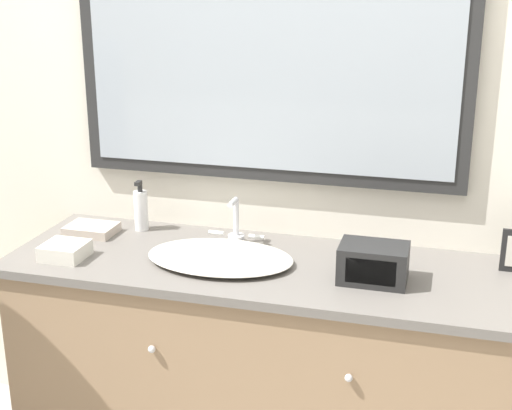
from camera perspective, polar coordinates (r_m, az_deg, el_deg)
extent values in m
cube|color=silver|center=(2.54, 3.05, 6.82)|extent=(8.00, 0.06, 2.55)
cube|color=#282828|center=(2.48, 0.97, 10.41)|extent=(1.38, 0.04, 0.75)
cube|color=#9EA8B2|center=(2.47, 0.85, 10.35)|extent=(1.29, 0.01, 0.66)
cube|color=#937556|center=(2.56, 1.11, -13.87)|extent=(1.72, 0.54, 0.82)
cube|color=#66605B|center=(2.37, 1.17, -5.06)|extent=(1.78, 0.58, 0.03)
sphere|color=silver|center=(2.31, -8.34, -11.35)|extent=(0.02, 0.02, 0.02)
sphere|color=silver|center=(2.16, 7.43, -13.56)|extent=(0.02, 0.02, 0.02)
ellipsoid|color=silver|center=(2.37, -2.90, -4.17)|extent=(0.50, 0.33, 0.03)
cylinder|color=silver|center=(2.54, -1.58, -2.71)|extent=(0.06, 0.06, 0.03)
cylinder|color=silver|center=(2.51, -1.60, -0.99)|extent=(0.02, 0.02, 0.13)
cylinder|color=silver|center=(2.46, -1.85, 0.21)|extent=(0.02, 0.07, 0.02)
cylinder|color=white|center=(2.55, -3.20, -2.24)|extent=(0.06, 0.02, 0.02)
cylinder|color=white|center=(2.51, 0.05, -2.56)|extent=(0.05, 0.02, 0.02)
cylinder|color=white|center=(2.68, -9.18, -0.45)|extent=(0.05, 0.05, 0.15)
cylinder|color=black|center=(2.65, -9.28, 1.44)|extent=(0.02, 0.02, 0.04)
cube|color=black|center=(2.64, -9.40, 1.73)|extent=(0.02, 0.03, 0.01)
cube|color=black|center=(2.24, 9.37, -4.61)|extent=(0.21, 0.15, 0.12)
cube|color=black|center=(2.18, 9.16, -5.29)|extent=(0.15, 0.01, 0.08)
cube|color=#B7A899|center=(2.69, -13.02, -1.90)|extent=(0.18, 0.13, 0.03)
cube|color=silver|center=(2.48, -15.03, -3.55)|extent=(0.14, 0.13, 0.05)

